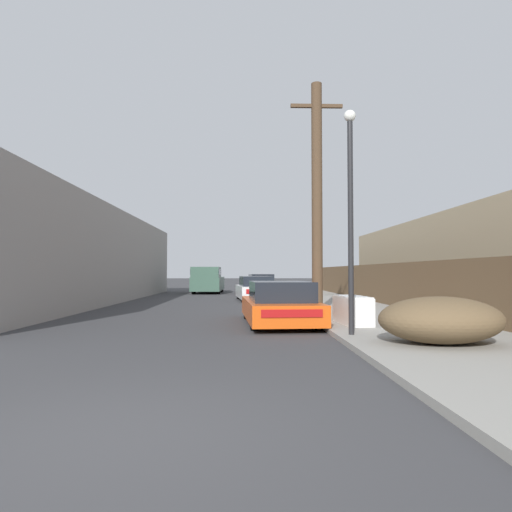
% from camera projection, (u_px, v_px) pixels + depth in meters
% --- Properties ---
extents(ground_plane, '(220.00, 220.00, 0.00)m').
position_uv_depth(ground_plane, '(111.00, 442.00, 3.97)').
color(ground_plane, '#38383A').
extents(sidewalk_curb, '(4.20, 63.00, 0.12)m').
position_uv_depth(sidewalk_curb, '(311.00, 296.00, 27.60)').
color(sidewalk_curb, gray).
rests_on(sidewalk_curb, ground).
extents(discarded_fridge, '(0.74, 1.70, 0.76)m').
position_uv_depth(discarded_fridge, '(353.00, 310.00, 11.98)').
color(discarded_fridge, silver).
rests_on(discarded_fridge, sidewalk_curb).
extents(parked_sports_car_red, '(2.14, 4.80, 1.22)m').
position_uv_depth(parked_sports_car_red, '(279.00, 305.00, 13.01)').
color(parked_sports_car_red, '#E05114').
rests_on(parked_sports_car_red, ground).
extents(car_parked_mid, '(2.15, 4.77, 1.27)m').
position_uv_depth(car_parked_mid, '(255.00, 289.00, 23.97)').
color(car_parked_mid, silver).
rests_on(car_parked_mid, ground).
extents(car_parked_far, '(2.09, 4.27, 1.35)m').
position_uv_depth(car_parked_far, '(261.00, 284.00, 31.52)').
color(car_parked_far, '#5B1E19').
rests_on(car_parked_far, ground).
extents(pickup_truck, '(2.09, 5.70, 1.84)m').
position_uv_depth(pickup_truck, '(208.00, 280.00, 32.41)').
color(pickup_truck, '#385647').
rests_on(pickup_truck, ground).
extents(utility_pole, '(1.80, 0.37, 7.90)m').
position_uv_depth(utility_pole, '(317.00, 195.00, 15.65)').
color(utility_pole, '#4C3826').
rests_on(utility_pole, sidewalk_curb).
extents(street_lamp, '(0.26, 0.26, 4.96)m').
position_uv_depth(street_lamp, '(350.00, 204.00, 10.03)').
color(street_lamp, '#232326').
rests_on(street_lamp, sidewalk_curb).
extents(brush_pile, '(2.36, 1.83, 0.90)m').
position_uv_depth(brush_pile, '(440.00, 320.00, 8.70)').
color(brush_pile, brown).
rests_on(brush_pile, sidewalk_curb).
extents(wooden_fence, '(0.08, 32.60, 1.73)m').
position_uv_depth(wooden_fence, '(374.00, 283.00, 21.25)').
color(wooden_fence, brown).
rests_on(wooden_fence, sidewalk_curb).
extents(building_left_block, '(7.00, 25.71, 4.52)m').
position_uv_depth(building_left_block, '(52.00, 256.00, 22.38)').
color(building_left_block, gray).
rests_on(building_left_block, ground).
extents(building_right_house, '(6.00, 22.13, 3.93)m').
position_uv_depth(building_right_house, '(490.00, 261.00, 20.20)').
color(building_right_house, tan).
rests_on(building_right_house, ground).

